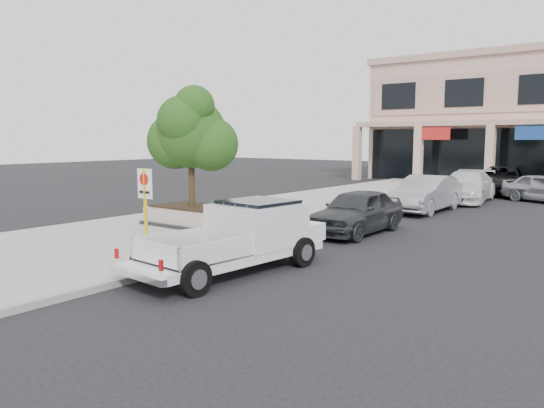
{
  "coord_description": "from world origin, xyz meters",
  "views": [
    {
      "loc": [
        8.04,
        -10.02,
        3.21
      ],
      "look_at": [
        -0.8,
        1.5,
        1.42
      ],
      "focal_mm": 35.0,
      "sensor_mm": 36.0,
      "label": 1
    }
  ],
  "objects_px": {
    "planter_tree": "(197,133)",
    "curb_car_b": "(425,194)",
    "no_parking_sign": "(145,200)",
    "curb_car_a": "(357,211)",
    "curb_car_c": "(466,186)",
    "pickup_truck": "(230,238)",
    "curb_car_d": "(502,180)",
    "planter": "(192,215)"
  },
  "relations": [
    {
      "from": "planter_tree",
      "to": "curb_car_b",
      "type": "height_order",
      "value": "planter_tree"
    },
    {
      "from": "pickup_truck",
      "to": "planter_tree",
      "type": "bearing_deg",
      "value": 146.84
    },
    {
      "from": "curb_car_a",
      "to": "no_parking_sign",
      "type": "bearing_deg",
      "value": -109.59
    },
    {
      "from": "planter_tree",
      "to": "pickup_truck",
      "type": "height_order",
      "value": "planter_tree"
    },
    {
      "from": "pickup_truck",
      "to": "curb_car_d",
      "type": "bearing_deg",
      "value": 94.4
    },
    {
      "from": "planter_tree",
      "to": "pickup_truck",
      "type": "bearing_deg",
      "value": -38.12
    },
    {
      "from": "curb_car_b",
      "to": "curb_car_d",
      "type": "height_order",
      "value": "curb_car_d"
    },
    {
      "from": "planter_tree",
      "to": "pickup_truck",
      "type": "xyz_separation_m",
      "value": [
        5.22,
        -4.1,
        -2.57
      ]
    },
    {
      "from": "no_parking_sign",
      "to": "curb_car_c",
      "type": "relative_size",
      "value": 0.42
    },
    {
      "from": "pickup_truck",
      "to": "curb_car_b",
      "type": "distance_m",
      "value": 13.33
    },
    {
      "from": "planter_tree",
      "to": "curb_car_b",
      "type": "xyz_separation_m",
      "value": [
        4.84,
        9.23,
        -2.62
      ]
    },
    {
      "from": "no_parking_sign",
      "to": "planter",
      "type": "bearing_deg",
      "value": 122.38
    },
    {
      "from": "curb_car_a",
      "to": "curb_car_c",
      "type": "bearing_deg",
      "value": 89.21
    },
    {
      "from": "curb_car_c",
      "to": "pickup_truck",
      "type": "bearing_deg",
      "value": -95.7
    },
    {
      "from": "pickup_truck",
      "to": "curb_car_c",
      "type": "xyz_separation_m",
      "value": [
        -0.14,
        18.23,
        -0.05
      ]
    },
    {
      "from": "pickup_truck",
      "to": "curb_car_c",
      "type": "bearing_deg",
      "value": 95.4
    },
    {
      "from": "no_parking_sign",
      "to": "planter_tree",
      "type": "bearing_deg",
      "value": 120.21
    },
    {
      "from": "no_parking_sign",
      "to": "curb_car_a",
      "type": "distance_m",
      "value": 7.48
    },
    {
      "from": "no_parking_sign",
      "to": "pickup_truck",
      "type": "relative_size",
      "value": 0.43
    },
    {
      "from": "no_parking_sign",
      "to": "curb_car_a",
      "type": "xyz_separation_m",
      "value": [
        2.43,
        7.02,
        -0.87
      ]
    },
    {
      "from": "pickup_truck",
      "to": "curb_car_a",
      "type": "xyz_separation_m",
      "value": [
        -0.19,
        6.66,
        -0.08
      ]
    },
    {
      "from": "pickup_truck",
      "to": "curb_car_c",
      "type": "height_order",
      "value": "pickup_truck"
    },
    {
      "from": "curb_car_a",
      "to": "curb_car_c",
      "type": "distance_m",
      "value": 11.58
    },
    {
      "from": "planter",
      "to": "planter_tree",
      "type": "bearing_deg",
      "value": 48.97
    },
    {
      "from": "curb_car_a",
      "to": "curb_car_b",
      "type": "bearing_deg",
      "value": 91.12
    },
    {
      "from": "curb_car_a",
      "to": "curb_car_d",
      "type": "height_order",
      "value": "curb_car_d"
    },
    {
      "from": "curb_car_b",
      "to": "pickup_truck",
      "type": "bearing_deg",
      "value": -88.21
    },
    {
      "from": "planter_tree",
      "to": "curb_car_c",
      "type": "distance_m",
      "value": 15.25
    },
    {
      "from": "planter_tree",
      "to": "pickup_truck",
      "type": "relative_size",
      "value": 0.74
    },
    {
      "from": "curb_car_a",
      "to": "curb_car_d",
      "type": "bearing_deg",
      "value": 88.04
    },
    {
      "from": "no_parking_sign",
      "to": "curb_car_d",
      "type": "distance_m",
      "value": 24.1
    },
    {
      "from": "curb_car_d",
      "to": "no_parking_sign",
      "type": "bearing_deg",
      "value": -104.2
    },
    {
      "from": "no_parking_sign",
      "to": "curb_car_d",
      "type": "bearing_deg",
      "value": 83.2
    },
    {
      "from": "planter",
      "to": "curb_car_d",
      "type": "distance_m",
      "value": 20.39
    },
    {
      "from": "planter_tree",
      "to": "curb_car_a",
      "type": "xyz_separation_m",
      "value": [
        5.03,
        2.56,
        -2.65
      ]
    },
    {
      "from": "curb_car_a",
      "to": "pickup_truck",
      "type": "bearing_deg",
      "value": -88.85
    },
    {
      "from": "curb_car_a",
      "to": "curb_car_c",
      "type": "relative_size",
      "value": 0.82
    },
    {
      "from": "planter",
      "to": "curb_car_a",
      "type": "height_order",
      "value": "curb_car_a"
    },
    {
      "from": "no_parking_sign",
      "to": "curb_car_c",
      "type": "height_order",
      "value": "no_parking_sign"
    },
    {
      "from": "pickup_truck",
      "to": "curb_car_c",
      "type": "distance_m",
      "value": 18.23
    },
    {
      "from": "no_parking_sign",
      "to": "curb_car_a",
      "type": "height_order",
      "value": "no_parking_sign"
    },
    {
      "from": "no_parking_sign",
      "to": "curb_car_a",
      "type": "relative_size",
      "value": 0.51
    }
  ]
}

